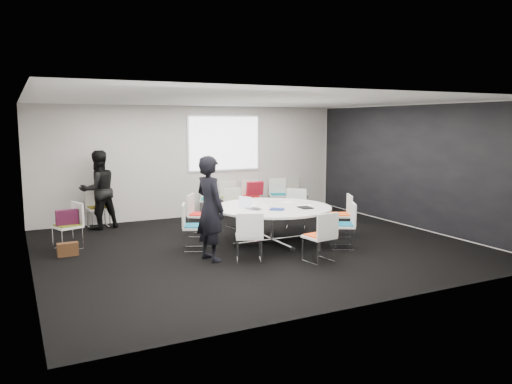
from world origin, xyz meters
name	(u,v)px	position (x,y,z in m)	size (l,w,h in m)	color
room_shell	(260,174)	(0.09, 0.00, 1.40)	(8.08, 7.08, 2.88)	black
conference_table	(273,215)	(0.43, 0.11, 0.55)	(2.33, 2.33, 0.73)	silver
projection_screen	(224,143)	(0.80, 3.46, 1.85)	(1.90, 0.03, 1.35)	white
chair_ring_a	(340,223)	(1.98, -0.01, 0.28)	(0.60, 0.61, 0.88)	silver
chair_ring_b	(296,216)	(1.54, 1.08, 0.28)	(0.63, 0.63, 0.88)	silver
chair_ring_c	(237,215)	(0.39, 1.77, 0.28)	(0.53, 0.52, 0.88)	silver
chair_ring_d	(200,223)	(-0.68, 1.31, 0.28)	(0.63, 0.63, 0.88)	silver
chair_ring_e	(194,236)	(-1.18, 0.23, 0.28)	(0.59, 0.59, 0.88)	silver
chair_ring_f	(249,246)	(-0.59, -0.93, 0.28)	(0.59, 0.59, 0.88)	silver
chair_ring_g	(320,246)	(0.48, -1.50, 0.28)	(0.52, 0.51, 0.88)	silver
chair_ring_h	(343,234)	(1.41, -0.89, 0.28)	(0.61, 0.62, 0.88)	silver
chair_back_a	(209,207)	(0.24, 3.16, 0.28)	(0.60, 0.60, 0.88)	silver
chair_back_b	(230,205)	(0.82, 3.17, 0.28)	(0.49, 0.48, 0.88)	silver
chair_back_c	(251,203)	(1.42, 3.15, 0.28)	(0.56, 0.55, 0.88)	silver
chair_back_d	(278,201)	(2.22, 3.13, 0.28)	(0.59, 0.59, 0.88)	silver
chair_back_e	(297,200)	(2.83, 3.17, 0.28)	(0.53, 0.52, 0.88)	silver
chair_spare_left	(69,235)	(-3.29, 1.35, 0.28)	(0.58, 0.58, 0.88)	silver
chair_person_back	(98,215)	(-2.47, 3.16, 0.28)	(0.51, 0.49, 0.88)	silver
person_main	(210,209)	(-1.15, -0.55, 0.91)	(0.67, 0.44, 1.83)	black
person_back	(98,190)	(-2.47, 3.00, 0.89)	(0.86, 0.67, 1.77)	black
laptop	(255,208)	(-0.01, 0.02, 0.74)	(0.35, 0.22, 0.03)	#333338
laptop_lid	(245,202)	(-0.17, 0.12, 0.86)	(0.30, 0.02, 0.22)	silver
notebook_black	(305,208)	(0.92, -0.33, 0.74)	(0.22, 0.30, 0.02)	black
tablet_folio	(277,209)	(0.32, -0.26, 0.74)	(0.26, 0.20, 0.03)	navy
papers_right	(287,202)	(0.96, 0.47, 0.73)	(0.30, 0.21, 0.00)	silver
papers_front	(305,205)	(1.06, -0.07, 0.73)	(0.30, 0.21, 0.00)	silver
cup	(266,201)	(0.50, 0.54, 0.78)	(0.08, 0.08, 0.09)	white
phone	(306,208)	(0.93, -0.35, 0.73)	(0.14, 0.07, 0.01)	black
maroon_bag	(67,217)	(-3.31, 1.34, 0.62)	(0.40, 0.14, 0.28)	#45122B
brown_bag	(68,249)	(-3.37, 0.85, 0.12)	(0.36, 0.16, 0.24)	#492C17
red_jacket	(255,188)	(1.42, 2.93, 0.70)	(0.44, 0.10, 0.35)	#AE1527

